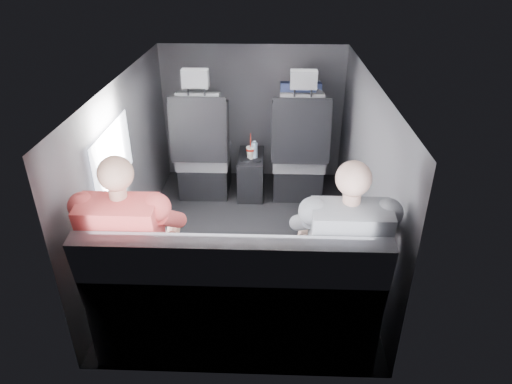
{
  "coord_description": "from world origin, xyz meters",
  "views": [
    {
      "loc": [
        0.19,
        -3.09,
        2.17
      ],
      "look_at": [
        0.08,
        -0.05,
        0.51
      ],
      "focal_mm": 32.0,
      "sensor_mm": 36.0,
      "label": 1
    }
  ],
  "objects_px": {
    "laptop_black": "(343,235)",
    "front_seat_left": "(203,156)",
    "passenger_front_right": "(300,114)",
    "water_bottle": "(254,150)",
    "front_seat_right": "(298,158)",
    "laptop_white": "(134,235)",
    "passenger_rear_left": "(134,246)",
    "passenger_rear_right": "(342,251)",
    "soda_cup": "(250,152)",
    "center_console": "(251,174)",
    "rear_bench": "(236,304)"
  },
  "relations": [
    {
      "from": "front_seat_right",
      "to": "passenger_rear_left",
      "type": "height_order",
      "value": "front_seat_right"
    },
    {
      "from": "front_seat_right",
      "to": "laptop_white",
      "type": "distance_m",
      "value": 2.01
    },
    {
      "from": "passenger_front_right",
      "to": "passenger_rear_right",
      "type": "bearing_deg",
      "value": -85.96
    },
    {
      "from": "soda_cup",
      "to": "water_bottle",
      "type": "relative_size",
      "value": 1.46
    },
    {
      "from": "soda_cup",
      "to": "passenger_front_right",
      "type": "bearing_deg",
      "value": 31.93
    },
    {
      "from": "front_seat_left",
      "to": "passenger_front_right",
      "type": "xyz_separation_m",
      "value": [
        0.91,
        0.26,
        0.34
      ]
    },
    {
      "from": "front_seat_right",
      "to": "water_bottle",
      "type": "relative_size",
      "value": 7.43
    },
    {
      "from": "front_seat_left",
      "to": "laptop_black",
      "type": "bearing_deg",
      "value": -56.47
    },
    {
      "from": "water_bottle",
      "to": "laptop_black",
      "type": "xyz_separation_m",
      "value": [
        0.6,
        -1.61,
        0.16
      ]
    },
    {
      "from": "center_console",
      "to": "laptop_white",
      "type": "xyz_separation_m",
      "value": [
        -0.62,
        -1.72,
        0.44
      ]
    },
    {
      "from": "center_console",
      "to": "soda_cup",
      "type": "relative_size",
      "value": 1.93
    },
    {
      "from": "water_bottle",
      "to": "passenger_rear_left",
      "type": "distance_m",
      "value": 1.9
    },
    {
      "from": "front_seat_left",
      "to": "passenger_front_right",
      "type": "distance_m",
      "value": 1.0
    },
    {
      "from": "center_console",
      "to": "passenger_front_right",
      "type": "relative_size",
      "value": 0.65
    },
    {
      "from": "water_bottle",
      "to": "passenger_front_right",
      "type": "distance_m",
      "value": 0.57
    },
    {
      "from": "front_seat_right",
      "to": "passenger_rear_right",
      "type": "distance_m",
      "value": 1.83
    },
    {
      "from": "front_seat_right",
      "to": "laptop_white",
      "type": "relative_size",
      "value": 2.98
    },
    {
      "from": "rear_bench",
      "to": "passenger_rear_left",
      "type": "xyz_separation_m",
      "value": [
        -0.59,
        0.09,
        0.33
      ]
    },
    {
      "from": "passenger_rear_left",
      "to": "passenger_rear_right",
      "type": "relative_size",
      "value": 1.01
    },
    {
      "from": "front_seat_left",
      "to": "soda_cup",
      "type": "relative_size",
      "value": 5.09
    },
    {
      "from": "center_console",
      "to": "passenger_rear_left",
      "type": "distance_m",
      "value": 1.99
    },
    {
      "from": "passenger_rear_left",
      "to": "soda_cup",
      "type": "bearing_deg",
      "value": 71.79
    },
    {
      "from": "front_seat_right",
      "to": "laptop_white",
      "type": "height_order",
      "value": "front_seat_right"
    },
    {
      "from": "front_seat_right",
      "to": "rear_bench",
      "type": "xyz_separation_m",
      "value": [
        -0.45,
        -1.9,
        -0.09
      ]
    },
    {
      "from": "front_seat_right",
      "to": "center_console",
      "type": "height_order",
      "value": "front_seat_right"
    },
    {
      "from": "laptop_black",
      "to": "rear_bench",
      "type": "bearing_deg",
      "value": -156.99
    },
    {
      "from": "rear_bench",
      "to": "soda_cup",
      "type": "distance_m",
      "value": 1.88
    },
    {
      "from": "soda_cup",
      "to": "center_console",
      "type": "bearing_deg",
      "value": 89.07
    },
    {
      "from": "center_console",
      "to": "laptop_black",
      "type": "distance_m",
      "value": 1.84
    },
    {
      "from": "water_bottle",
      "to": "soda_cup",
      "type": "bearing_deg",
      "value": -169.59
    },
    {
      "from": "center_console",
      "to": "laptop_white",
      "type": "distance_m",
      "value": 1.88
    },
    {
      "from": "laptop_black",
      "to": "front_seat_left",
      "type": "bearing_deg",
      "value": 123.53
    },
    {
      "from": "front_seat_right",
      "to": "water_bottle",
      "type": "height_order",
      "value": "front_seat_right"
    },
    {
      "from": "center_console",
      "to": "laptop_black",
      "type": "xyz_separation_m",
      "value": [
        0.63,
        -1.67,
        0.43
      ]
    },
    {
      "from": "laptop_white",
      "to": "passenger_rear_right",
      "type": "xyz_separation_m",
      "value": [
        1.22,
        -0.13,
        0.0
      ]
    },
    {
      "from": "passenger_rear_left",
      "to": "passenger_rear_right",
      "type": "xyz_separation_m",
      "value": [
        1.19,
        0.0,
        -0.0
      ]
    },
    {
      "from": "passenger_rear_right",
      "to": "front_seat_right",
      "type": "bearing_deg",
      "value": 94.83
    },
    {
      "from": "soda_cup",
      "to": "front_seat_right",
      "type": "bearing_deg",
      "value": 3.48
    },
    {
      "from": "front_seat_left",
      "to": "laptop_white",
      "type": "height_order",
      "value": "front_seat_left"
    },
    {
      "from": "front_seat_left",
      "to": "passenger_front_right",
      "type": "relative_size",
      "value": 1.72
    },
    {
      "from": "front_seat_left",
      "to": "laptop_black",
      "type": "height_order",
      "value": "front_seat_left"
    },
    {
      "from": "center_console",
      "to": "front_seat_right",
      "type": "bearing_deg",
      "value": -5.07
    },
    {
      "from": "front_seat_right",
      "to": "laptop_black",
      "type": "height_order",
      "value": "front_seat_right"
    },
    {
      "from": "center_console",
      "to": "water_bottle",
      "type": "distance_m",
      "value": 0.29
    },
    {
      "from": "passenger_rear_right",
      "to": "laptop_black",
      "type": "bearing_deg",
      "value": 80.3
    },
    {
      "from": "rear_bench",
      "to": "passenger_front_right",
      "type": "xyz_separation_m",
      "value": [
        0.46,
        2.16,
        0.43
      ]
    },
    {
      "from": "water_bottle",
      "to": "laptop_white",
      "type": "distance_m",
      "value": 1.79
    },
    {
      "from": "water_bottle",
      "to": "passenger_rear_left",
      "type": "bearing_deg",
      "value": -109.21
    },
    {
      "from": "laptop_white",
      "to": "passenger_front_right",
      "type": "xyz_separation_m",
      "value": [
        1.08,
        1.94,
        0.11
      ]
    },
    {
      "from": "front_seat_right",
      "to": "passenger_rear_right",
      "type": "xyz_separation_m",
      "value": [
        0.15,
        -1.81,
        0.24
      ]
    }
  ]
}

